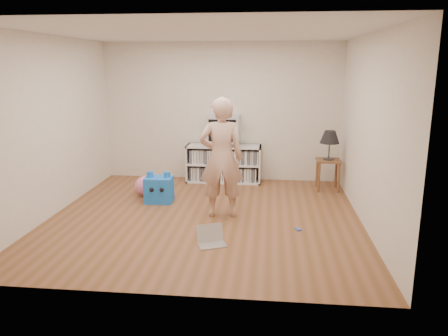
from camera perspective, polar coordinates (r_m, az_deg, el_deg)
ground at (r=6.46m, az=-2.53°, el=-6.40°), size 4.50×4.50×0.00m
walls at (r=6.14m, az=-2.66°, el=5.08°), size 4.52×4.52×2.60m
ceiling at (r=6.09m, az=-2.80°, el=17.27°), size 4.50×4.50×0.01m
media_unit at (r=8.30m, az=-0.02°, el=0.61°), size 1.40×0.45×0.70m
dvd_deck at (r=8.20m, az=-0.04°, el=3.21°), size 0.45×0.35×0.07m
crt_tv at (r=8.16m, az=-0.04°, el=5.17°), size 0.60×0.53×0.50m
side_table at (r=7.93m, az=13.44°, el=0.12°), size 0.42×0.42×0.55m
table_lamp at (r=7.83m, az=13.65°, el=3.87°), size 0.34×0.34×0.52m
person at (r=6.27m, az=-0.35°, el=1.30°), size 0.69×0.50×1.75m
laptop at (r=5.52m, az=-1.71°, el=-9.24°), size 0.41×0.38×0.23m
playing_cards at (r=6.05m, az=9.67°, el=-7.89°), size 0.10×0.11×0.02m
plush_blue at (r=7.16m, az=-8.48°, el=-2.74°), size 0.45×0.40×0.50m
plush_pink at (r=7.57m, az=-10.07°, el=-2.27°), size 0.49×0.49×0.34m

